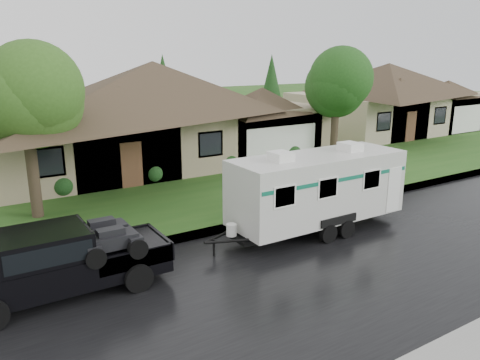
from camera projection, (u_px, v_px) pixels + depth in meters
The scene contains 11 objects.
ground at pixel (266, 250), 15.06m from camera, with size 140.00×140.00×0.00m, color #255119.
road at pixel (307, 274), 13.42m from camera, with size 140.00×8.00×0.01m, color black.
curb at pixel (230, 227), 16.88m from camera, with size 140.00×0.50×0.15m, color gray.
lawn at pixel (118, 161), 27.31m from camera, with size 140.00×26.00×0.15m, color #255119.
house_main at pixel (160, 100), 26.62m from camera, with size 19.44×10.80×6.90m.
house_neighbor at pixel (391, 90), 37.36m from camera, with size 15.12×9.72×6.45m.
tree_left_green at pixel (24, 100), 16.62m from camera, with size 3.83×3.83×6.33m.
tree_right_green at pixel (337, 84), 25.90m from camera, with size 3.82×3.82×6.33m.
shrub_row at pixel (192, 166), 23.52m from camera, with size 13.60×1.00×1.00m.
pickup_truck at pixel (56, 260), 12.01m from camera, with size 5.50×2.09×1.83m.
travel_trailer at pixel (318, 187), 16.36m from camera, with size 6.79×2.38×3.04m.
Camera 1 is at (-8.14, -11.37, 6.09)m, focal length 35.00 mm.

